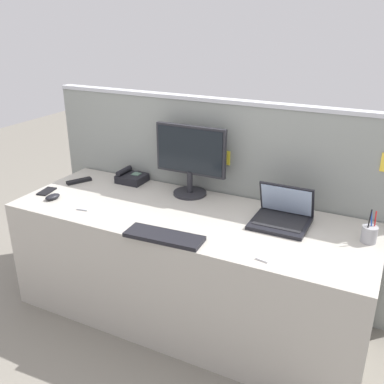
# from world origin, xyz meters

# --- Properties ---
(ground_plane) EXTENTS (10.00, 10.00, 0.00)m
(ground_plane) POSITION_xyz_m (0.00, 0.00, 0.00)
(ground_plane) COLOR slate
(desk) EXTENTS (2.12, 0.76, 0.71)m
(desk) POSITION_xyz_m (0.00, 0.00, 0.35)
(desk) COLOR #ADA89E
(desk) RESTS_ON ground_plane
(cubicle_divider) EXTENTS (2.41, 0.08, 1.31)m
(cubicle_divider) POSITION_xyz_m (0.00, 0.42, 0.66)
(cubicle_divider) COLOR gray
(cubicle_divider) RESTS_ON ground_plane
(desktop_monitor) EXTENTS (0.47, 0.21, 0.45)m
(desktop_monitor) POSITION_xyz_m (-0.13, 0.28, 0.96)
(desktop_monitor) COLOR #232328
(desktop_monitor) RESTS_ON desk
(laptop) EXTENTS (0.31, 0.29, 0.21)m
(laptop) POSITION_xyz_m (0.51, 0.14, 0.75)
(laptop) COLOR black
(laptop) RESTS_ON desk
(desk_phone) EXTENTS (0.18, 0.16, 0.09)m
(desk_phone) POSITION_xyz_m (-0.59, 0.29, 0.74)
(desk_phone) COLOR black
(desk_phone) RESTS_ON desk
(keyboard_main) EXTENTS (0.42, 0.16, 0.02)m
(keyboard_main) POSITION_xyz_m (0.02, -0.32, 0.72)
(keyboard_main) COLOR black
(keyboard_main) RESTS_ON desk
(computer_mouse_right_hand) EXTENTS (0.08, 0.11, 0.03)m
(computer_mouse_right_hand) POSITION_xyz_m (-0.86, -0.18, 0.72)
(computer_mouse_right_hand) COLOR black
(computer_mouse_right_hand) RESTS_ON desk
(pen_cup) EXTENTS (0.08, 0.08, 0.18)m
(pen_cup) POSITION_xyz_m (0.97, 0.11, 0.75)
(pen_cup) COLOR #99999E
(pen_cup) RESTS_ON desk
(cell_phone_silver_slab) EXTENTS (0.09, 0.14, 0.01)m
(cell_phone_silver_slab) POSITION_xyz_m (-0.59, -0.17, 0.71)
(cell_phone_silver_slab) COLOR #B7BAC1
(cell_phone_silver_slab) RESTS_ON desk
(cell_phone_black_slab) EXTENTS (0.09, 0.14, 0.01)m
(cell_phone_black_slab) POSITION_xyz_m (-0.98, -0.11, 0.71)
(cell_phone_black_slab) COLOR black
(cell_phone_black_slab) RESTS_ON desk
(cell_phone_white_slab) EXTENTS (0.09, 0.14, 0.01)m
(cell_phone_white_slab) POSITION_xyz_m (0.55, -0.25, 0.71)
(cell_phone_white_slab) COLOR silver
(cell_phone_white_slab) RESTS_ON desk
(tv_remote) EXTENTS (0.12, 0.17, 0.02)m
(tv_remote) POSITION_xyz_m (-0.90, 0.12, 0.72)
(tv_remote) COLOR black
(tv_remote) RESTS_ON desk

